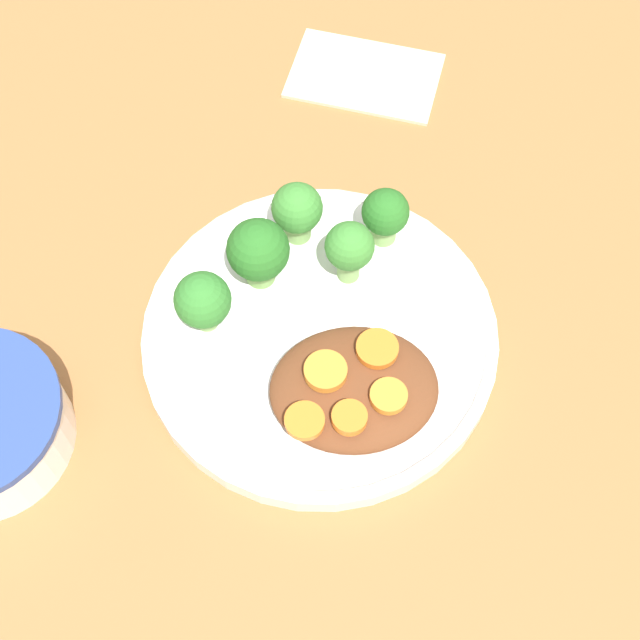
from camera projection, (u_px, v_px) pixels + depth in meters
ground_plane at (320, 342)px, 0.59m from camera, size 4.00×4.00×0.00m
plate at (320, 335)px, 0.58m from camera, size 0.23×0.23×0.02m
stew_mound at (354, 389)px, 0.54m from camera, size 0.10×0.09×0.02m
broccoli_floret_0 at (297, 210)px, 0.59m from camera, size 0.03×0.03×0.05m
broccoli_floret_1 at (258, 252)px, 0.57m from camera, size 0.04×0.04×0.05m
broccoli_floret_2 at (385, 215)px, 0.59m from camera, size 0.03×0.03×0.04m
broccoli_floret_3 at (349, 249)px, 0.57m from camera, size 0.03×0.03×0.05m
broccoli_floret_4 at (203, 301)px, 0.56m from camera, size 0.04×0.04×0.05m
carrot_slice_0 at (349, 418)px, 0.52m from camera, size 0.02×0.02×0.01m
carrot_slice_1 at (322, 371)px, 0.53m from camera, size 0.03×0.03×0.01m
carrot_slice_2 at (389, 396)px, 0.53m from camera, size 0.02×0.02×0.01m
carrot_slice_3 at (377, 349)px, 0.54m from camera, size 0.03×0.03×0.01m
carrot_slice_4 at (305, 421)px, 0.52m from camera, size 0.02×0.02×0.00m
napkin at (365, 74)px, 0.70m from camera, size 0.13×0.11×0.01m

